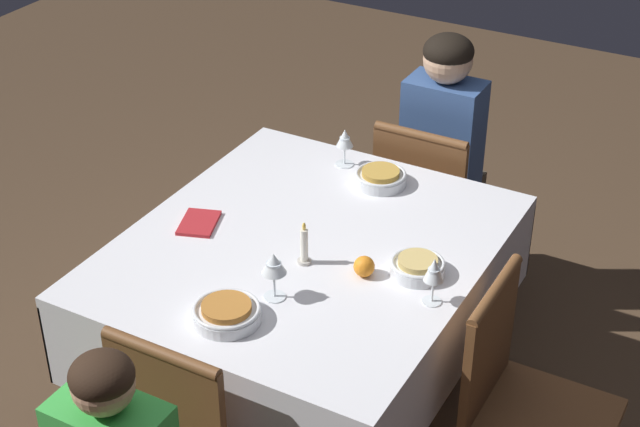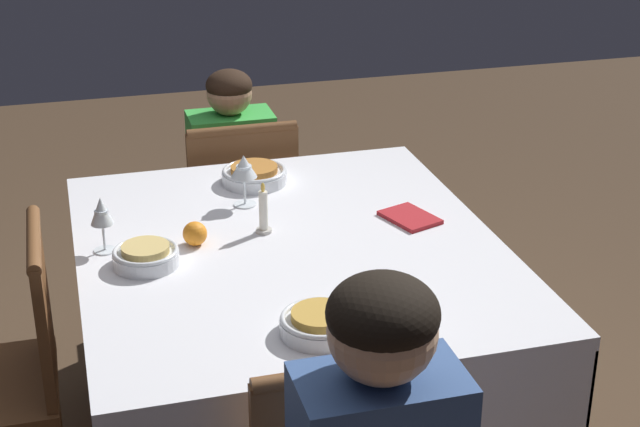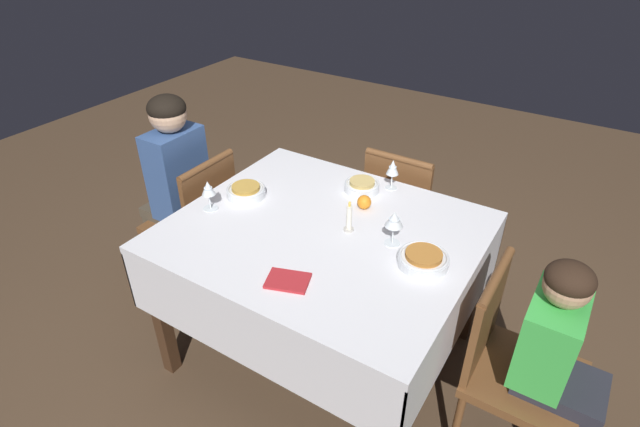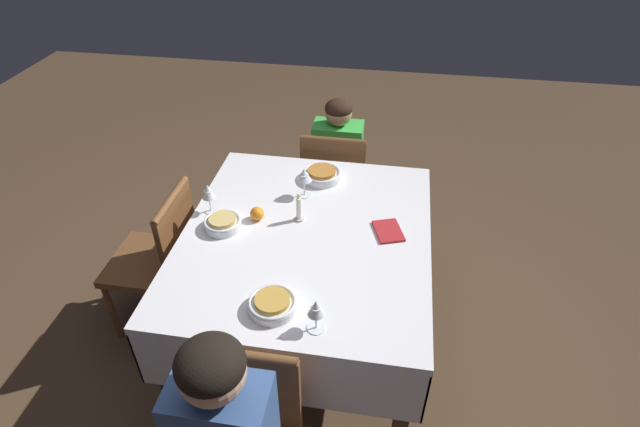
{
  "view_description": "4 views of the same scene",
  "coord_description": "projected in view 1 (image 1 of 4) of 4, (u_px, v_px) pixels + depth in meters",
  "views": [
    {
      "loc": [
        -2.29,
        -1.32,
        2.5
      ],
      "look_at": [
        0.06,
        -0.02,
        0.85
      ],
      "focal_mm": 55.0,
      "sensor_mm": 36.0,
      "label": 1
    },
    {
      "loc": [
        2.31,
        -0.55,
        1.91
      ],
      "look_at": [
        -0.04,
        0.09,
        0.83
      ],
      "focal_mm": 55.0,
      "sensor_mm": 36.0,
      "label": 2
    },
    {
      "loc": [
        -0.94,
        1.52,
        1.99
      ],
      "look_at": [
        -0.01,
        0.04,
        0.87
      ],
      "focal_mm": 28.0,
      "sensor_mm": 36.0,
      "label": 3
    },
    {
      "loc": [
        1.71,
        0.34,
        2.21
      ],
      "look_at": [
        0.03,
        0.07,
        0.91
      ],
      "focal_mm": 28.0,
      "sensor_mm": 36.0,
      "label": 4
    }
  ],
  "objects": [
    {
      "name": "chair_east",
      "position": [
        428.0,
        205.0,
        3.93
      ],
      "size": [
        0.41,
        0.41,
        0.86
      ],
      "rotation": [
        0.0,
        0.0,
        1.57
      ],
      "color": "brown",
      "rests_on": "ground_plane"
    },
    {
      "name": "candle_centerpiece",
      "position": [
        304.0,
        248.0,
        3.04
      ],
      "size": [
        0.04,
        0.04,
        0.15
      ],
      "color": "beige",
      "rests_on": "dining_table"
    },
    {
      "name": "chair_south",
      "position": [
        522.0,
        400.0,
        2.95
      ],
      "size": [
        0.41,
        0.41,
        0.86
      ],
      "color": "brown",
      "rests_on": "ground_plane"
    },
    {
      "name": "orange_fruit",
      "position": [
        364.0,
        266.0,
        2.99
      ],
      "size": [
        0.07,
        0.07,
        0.07
      ],
      "primitive_type": "sphere",
      "color": "orange",
      "rests_on": "dining_table"
    },
    {
      "name": "bowl_west",
      "position": [
        227.0,
        313.0,
        2.8
      ],
      "size": [
        0.2,
        0.2,
        0.06
      ],
      "color": "silver",
      "rests_on": "dining_table"
    },
    {
      "name": "wine_glass_west",
      "position": [
        274.0,
        265.0,
        2.85
      ],
      "size": [
        0.08,
        0.08,
        0.16
      ],
      "color": "white",
      "rests_on": "dining_table"
    },
    {
      "name": "dining_table",
      "position": [
        306.0,
        268.0,
        3.21
      ],
      "size": [
        1.29,
        1.12,
        0.76
      ],
      "color": "silver",
      "rests_on": "ground_plane"
    },
    {
      "name": "wine_glass_east",
      "position": [
        345.0,
        140.0,
        3.56
      ],
      "size": [
        0.07,
        0.07,
        0.14
      ],
      "color": "white",
      "rests_on": "dining_table"
    },
    {
      "name": "ground_plane",
      "position": [
        308.0,
        419.0,
        3.56
      ],
      "size": [
        8.0,
        8.0,
        0.0
      ],
      "primitive_type": "plane",
      "color": "#4C3826"
    },
    {
      "name": "bowl_east",
      "position": [
        381.0,
        177.0,
        3.48
      ],
      "size": [
        0.19,
        0.19,
        0.06
      ],
      "color": "silver",
      "rests_on": "dining_table"
    },
    {
      "name": "napkin_red_folded",
      "position": [
        199.0,
        223.0,
        3.26
      ],
      "size": [
        0.19,
        0.16,
        0.01
      ],
      "rotation": [
        0.0,
        0.0,
        0.33
      ],
      "color": "#AD2328",
      "rests_on": "dining_table"
    },
    {
      "name": "person_adult_denim",
      "position": [
        446.0,
        149.0,
        3.94
      ],
      "size": [
        0.34,
        0.3,
        1.16
      ],
      "rotation": [
        0.0,
        0.0,
        1.57
      ],
      "color": "#4C4233",
      "rests_on": "ground_plane"
    },
    {
      "name": "wine_glass_south",
      "position": [
        434.0,
        272.0,
        2.84
      ],
      "size": [
        0.06,
        0.06,
        0.15
      ],
      "color": "white",
      "rests_on": "dining_table"
    },
    {
      "name": "bowl_south",
      "position": [
        417.0,
        266.0,
        3.0
      ],
      "size": [
        0.17,
        0.17,
        0.06
      ],
      "color": "silver",
      "rests_on": "dining_table"
    }
  ]
}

